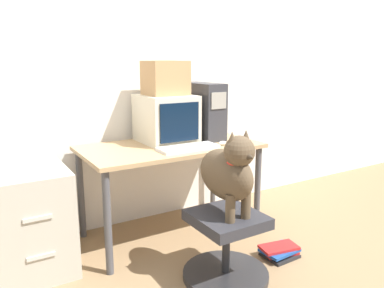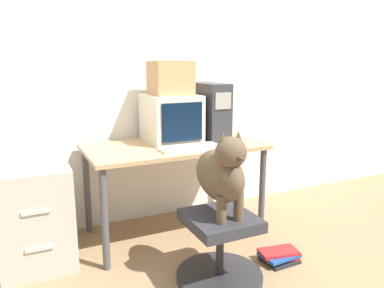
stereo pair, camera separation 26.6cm
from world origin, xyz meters
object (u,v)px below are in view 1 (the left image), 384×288
(crt_monitor, at_px, (166,119))
(filing_cabinet, at_px, (31,219))
(office_chair, at_px, (226,247))
(book_stack_floor, at_px, (279,251))
(cardboard_box, at_px, (165,78))
(keyboard, at_px, (188,148))
(dog, at_px, (229,171))
(pc_tower, at_px, (202,111))

(crt_monitor, height_order, filing_cabinet, crt_monitor)
(office_chair, xyz_separation_m, filing_cabinet, (-1.05, 0.77, 0.14))
(filing_cabinet, height_order, book_stack_floor, filing_cabinet)
(cardboard_box, bearing_deg, keyboard, -88.53)
(filing_cabinet, bearing_deg, crt_monitor, 5.76)
(dog, height_order, cardboard_box, cardboard_box)
(pc_tower, xyz_separation_m, cardboard_box, (-0.34, 0.02, 0.28))
(pc_tower, bearing_deg, book_stack_floor, -81.93)
(pc_tower, distance_m, dog, 0.98)
(keyboard, distance_m, book_stack_floor, 1.00)
(keyboard, bearing_deg, filing_cabinet, 168.25)
(office_chair, relative_size, dog, 1.02)
(pc_tower, height_order, cardboard_box, cardboard_box)
(office_chair, height_order, filing_cabinet, filing_cabinet)
(pc_tower, distance_m, office_chair, 1.21)
(dog, height_order, filing_cabinet, dog)
(crt_monitor, bearing_deg, keyboard, -88.52)
(filing_cabinet, distance_m, book_stack_floor, 1.74)
(dog, distance_m, book_stack_floor, 0.84)
(pc_tower, relative_size, filing_cabinet, 0.68)
(dog, bearing_deg, book_stack_floor, 2.65)
(office_chair, distance_m, cardboard_box, 1.37)
(office_chair, relative_size, book_stack_floor, 1.90)
(keyboard, height_order, cardboard_box, cardboard_box)
(office_chair, height_order, book_stack_floor, office_chair)
(keyboard, bearing_deg, crt_monitor, 91.48)
(cardboard_box, bearing_deg, crt_monitor, -90.00)
(pc_tower, height_order, book_stack_floor, pc_tower)
(keyboard, distance_m, cardboard_box, 0.60)
(crt_monitor, bearing_deg, cardboard_box, 90.00)
(dog, bearing_deg, pc_tower, 67.13)
(filing_cabinet, distance_m, cardboard_box, 1.41)
(book_stack_floor, bearing_deg, pc_tower, 98.07)
(dog, xyz_separation_m, book_stack_floor, (0.49, 0.02, -0.68))
(keyboard, xyz_separation_m, cardboard_box, (-0.01, 0.34, 0.50))
(crt_monitor, distance_m, book_stack_floor, 1.32)
(pc_tower, height_order, keyboard, pc_tower)
(dog, relative_size, book_stack_floor, 1.86)
(keyboard, bearing_deg, dog, -94.08)
(keyboard, distance_m, filing_cabinet, 1.18)
(office_chair, relative_size, filing_cabinet, 0.80)
(keyboard, height_order, office_chair, keyboard)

